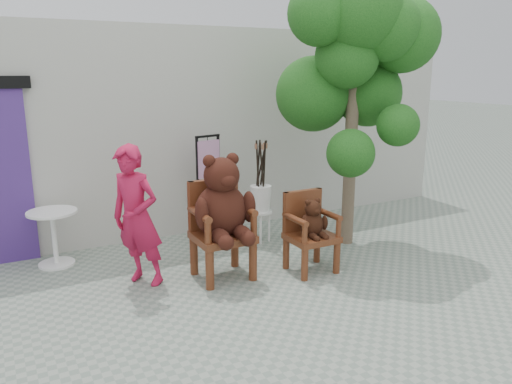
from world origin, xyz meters
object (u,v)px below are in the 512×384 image
tree (358,57)px  display_stand (209,200)px  cafe_table (54,231)px  stool_bucket (261,198)px  chair_small (310,226)px  chair_big (222,210)px  person (137,217)px

tree → display_stand: bearing=145.9°
display_stand → cafe_table: bearing=167.9°
stool_bucket → display_stand: bearing=144.4°
chair_small → cafe_table: bearing=149.3°
chair_big → person: bearing=168.2°
stool_bucket → tree: size_ratio=0.40×
person → stool_bucket: person is taller
display_stand → chair_small: bearing=-81.4°
stool_bucket → chair_big: bearing=-138.0°
person → cafe_table: (-0.77, 1.13, -0.37)m
stool_bucket → chair_small: bearing=-88.9°
cafe_table → stool_bucket: size_ratio=0.48×
display_stand → chair_big: bearing=-119.0°
tree → person: bearing=-179.6°
chair_big → display_stand: display_stand is taller
cafe_table → display_stand: size_ratio=0.47×
display_stand → tree: (1.66, -1.12, 1.97)m
tree → cafe_table: bearing=163.5°
display_stand → tree: bearing=-46.6°
person → stool_bucket: size_ratio=1.12×
tree → chair_small: bearing=-153.7°
chair_big → tree: 2.69m
chair_big → stool_bucket: 1.36m
chair_big → chair_small: chair_big is taller
cafe_table → stool_bucket: bearing=-8.8°
chair_small → person: person is taller
person → stool_bucket: 2.07m
chair_big → chair_small: bearing=-16.0°
cafe_table → display_stand: bearing=0.4°
chair_big → person: size_ratio=0.91×
chair_big → person: (-0.93, 0.19, -0.01)m
chair_big → tree: bearing=5.9°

